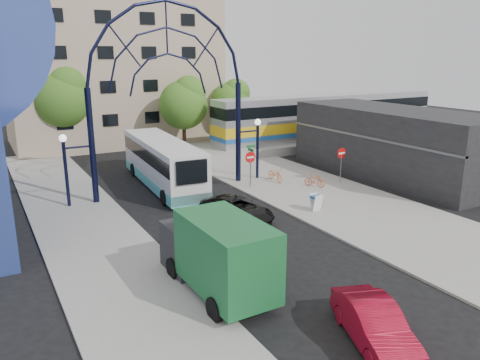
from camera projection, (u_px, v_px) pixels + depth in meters
ground at (300, 276)px, 19.37m from camera, size 120.00×120.00×0.00m
sidewalk_east at (371, 215)px, 26.53m from camera, size 8.00×56.00×0.12m
plaza_west at (105, 254)px, 21.27m from camera, size 5.00×50.00×0.12m
gateway_arch at (168, 59)px, 28.87m from camera, size 13.64×0.44×12.10m
stop_sign at (250, 161)px, 31.20m from camera, size 0.80×0.07×2.50m
do_not_enter_sign at (341, 157)px, 32.50m from camera, size 0.76×0.07×2.48m
street_name_sign at (251, 156)px, 31.86m from camera, size 0.70×0.70×2.80m
sandwich_board at (316, 200)px, 26.86m from camera, size 0.55×0.61×0.99m
commercial_block_east at (393, 143)px, 34.76m from camera, size 6.00×16.00×5.00m
apartment_block at (112, 73)px, 47.81m from camera, size 20.00×12.10×14.00m
train_platform at (328, 141)px, 47.28m from camera, size 32.00×5.00×0.80m
train_car at (329, 116)px, 46.63m from camera, size 25.10×3.05×4.20m
tree_north_a at (185, 102)px, 42.83m from camera, size 4.48×4.48×7.00m
tree_north_b at (62, 96)px, 41.22m from camera, size 5.12×5.12×8.00m
tree_north_c at (232, 101)px, 47.46m from camera, size 4.16×4.16×6.50m
city_bus at (163, 162)px, 32.18m from camera, size 3.36×11.77×3.19m
green_truck at (216, 253)px, 17.80m from camera, size 2.47×6.19×3.11m
black_suv at (237, 209)px, 25.67m from camera, size 3.13×4.90×1.26m
red_sedan at (374, 324)px, 14.66m from camera, size 2.78×4.38×1.36m
bike_near_a at (276, 174)px, 33.25m from camera, size 0.75×1.90×0.98m
bike_near_b at (315, 180)px, 31.79m from camera, size 1.09×1.50×0.89m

